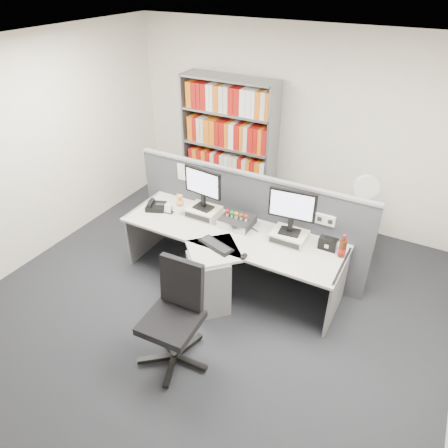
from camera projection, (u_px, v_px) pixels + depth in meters
The scene contains 21 objects.
ground at pixel (195, 323), 4.47m from camera, with size 5.50×5.50×0.00m, color #292B30.
room_shell at pixel (187, 175), 3.50m from camera, with size 5.04×5.54×2.72m.
partition at pixel (248, 219), 5.04m from camera, with size 3.00×0.08×1.27m.
desk at pixel (222, 261), 4.66m from camera, with size 2.60×1.20×0.72m.
monitor_riser_left at pixel (203, 212), 4.96m from camera, with size 0.38×0.31×0.10m.
monitor_riser_right at pixel (289, 236), 4.52m from camera, with size 0.38×0.31×0.10m.
monitor_left at pixel (203, 186), 4.77m from camera, with size 0.50×0.18×0.51m.
monitor_right at pixel (292, 208), 4.32m from camera, with size 0.51×0.18×0.52m.
desktop_pc at pixel (237, 221), 4.78m from camera, with size 0.37×0.33×0.10m.
figurines at pixel (236, 214), 4.72m from camera, with size 0.29×0.05×0.09m.
keyboard at pixel (216, 245), 4.44m from camera, with size 0.44×0.27×0.03m.
mouse at pixel (244, 256), 4.27m from camera, with size 0.07×0.10×0.04m, color black.
desk_phone at pixel (156, 206), 5.09m from camera, with size 0.29×0.28×0.10m.
desk_calendar at pixel (169, 209), 5.01m from camera, with size 0.10×0.07×0.12m.
plush_toy at pixel (180, 201), 4.92m from camera, with size 0.10×0.10×0.17m.
speaker at pixel (328, 244), 4.38m from camera, with size 0.19×0.11×0.13m, color black.
cola_bottle at pixel (342, 248), 4.25m from camera, with size 0.08×0.08×0.26m.
shelving_unit at pixel (229, 148), 6.11m from camera, with size 1.41×0.40×2.00m.
filing_cabinet at pixel (356, 236), 5.27m from camera, with size 0.45×0.61×0.70m.
desk_fan at pixel (366, 189), 4.90m from camera, with size 0.30×0.19×0.52m.
office_chair at pixel (175, 312), 3.83m from camera, with size 0.68×0.70×1.05m.
Camera 1 is at (1.80, -2.63, 3.34)m, focal length 32.93 mm.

